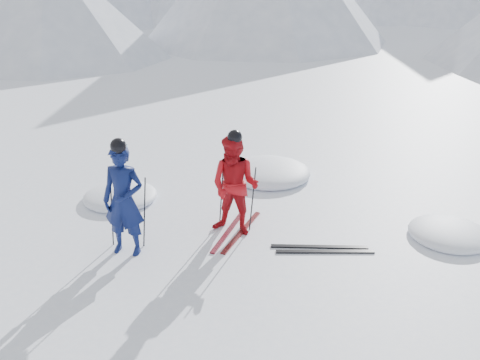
# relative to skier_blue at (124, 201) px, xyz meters

# --- Properties ---
(ground) EXTENTS (160.00, 160.00, 0.00)m
(ground) POSITION_rel_skier_blue_xyz_m (3.28, 0.38, -0.98)
(ground) COLOR white
(ground) RESTS_ON ground
(skier_blue) EXTENTS (0.73, 0.50, 1.95)m
(skier_blue) POSITION_rel_skier_blue_xyz_m (0.00, 0.00, 0.00)
(skier_blue) COLOR #0C1648
(skier_blue) RESTS_ON ground
(skier_red) EXTENTS (1.03, 0.88, 1.87)m
(skier_red) POSITION_rel_skier_blue_xyz_m (1.71, 0.98, -0.04)
(skier_red) COLOR #AC0D14
(skier_red) RESTS_ON ground
(pole_blue_left) EXTENTS (0.13, 0.09, 1.30)m
(pole_blue_left) POSITION_rel_skier_blue_xyz_m (-0.30, 0.15, -0.33)
(pole_blue_left) COLOR black
(pole_blue_left) RESTS_ON ground
(pole_blue_right) EXTENTS (0.13, 0.08, 1.30)m
(pole_blue_right) POSITION_rel_skier_blue_xyz_m (0.25, 0.25, -0.33)
(pole_blue_right) COLOR black
(pole_blue_right) RESTS_ON ground
(pole_red_left) EXTENTS (0.12, 0.10, 1.24)m
(pole_red_left) POSITION_rel_skier_blue_xyz_m (1.41, 1.23, -0.35)
(pole_red_left) COLOR black
(pole_red_left) RESTS_ON ground
(pole_red_right) EXTENTS (0.12, 0.09, 1.24)m
(pole_red_right) POSITION_rel_skier_blue_xyz_m (2.01, 1.13, -0.35)
(pole_red_right) COLOR black
(pole_red_right) RESTS_ON ground
(ski_worn_left) EXTENTS (0.37, 1.69, 0.03)m
(ski_worn_left) POSITION_rel_skier_blue_xyz_m (1.59, 0.98, -0.96)
(ski_worn_left) COLOR black
(ski_worn_left) RESTS_ON ground
(ski_worn_right) EXTENTS (0.49, 1.67, 0.03)m
(ski_worn_right) POSITION_rel_skier_blue_xyz_m (1.83, 0.98, -0.96)
(ski_worn_right) COLOR black
(ski_worn_right) RESTS_ON ground
(ski_loose_a) EXTENTS (1.70, 0.30, 0.03)m
(ski_loose_a) POSITION_rel_skier_blue_xyz_m (3.27, 0.65, -0.96)
(ski_loose_a) COLOR black
(ski_loose_a) RESTS_ON ground
(ski_loose_b) EXTENTS (1.69, 0.36, 0.03)m
(ski_loose_b) POSITION_rel_skier_blue_xyz_m (3.37, 0.50, -0.96)
(ski_loose_b) COLOR black
(ski_loose_b) RESTS_ON ground
(snow_lumps) EXTENTS (8.76, 6.03, 0.43)m
(snow_lumps) POSITION_rel_skier_blue_xyz_m (2.48, 2.48, -0.98)
(snow_lumps) COLOR white
(snow_lumps) RESTS_ON ground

